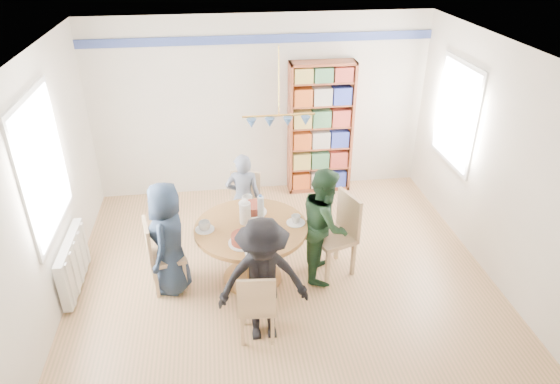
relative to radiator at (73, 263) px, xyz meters
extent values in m
plane|color=tan|center=(2.42, -0.30, -0.35)|extent=(5.00, 5.00, 0.00)
plane|color=white|center=(2.42, -0.30, 2.35)|extent=(5.00, 5.00, 0.00)
plane|color=white|center=(2.42, 2.20, 1.00)|extent=(5.00, 0.00, 5.00)
plane|color=white|center=(2.42, -2.80, 1.00)|extent=(5.00, 0.00, 5.00)
plane|color=white|center=(-0.08, -0.30, 1.00)|extent=(0.00, 5.00, 5.00)
plane|color=white|center=(4.92, -0.30, 1.00)|extent=(0.00, 5.00, 5.00)
cube|color=navy|center=(2.42, 2.18, 2.00)|extent=(5.00, 0.02, 0.12)
cube|color=white|center=(-0.07, 0.00, 1.25)|extent=(0.03, 1.32, 1.52)
cube|color=white|center=(-0.05, 0.00, 1.25)|extent=(0.01, 1.20, 1.40)
cube|color=white|center=(4.90, 1.00, 1.20)|extent=(0.03, 1.12, 1.42)
cube|color=white|center=(4.88, 1.00, 1.20)|extent=(0.01, 1.00, 1.30)
cylinder|color=gold|center=(2.42, 0.20, 1.98)|extent=(0.01, 0.01, 0.75)
cylinder|color=gold|center=(2.42, 0.20, 1.60)|extent=(0.80, 0.02, 0.02)
cone|color=#3E6BAF|center=(2.12, 0.20, 1.52)|extent=(0.11, 0.11, 0.10)
cone|color=#3E6BAF|center=(2.32, 0.20, 1.52)|extent=(0.11, 0.11, 0.10)
cone|color=#3E6BAF|center=(2.52, 0.20, 1.52)|extent=(0.11, 0.11, 0.10)
cone|color=#3E6BAF|center=(2.72, 0.20, 1.52)|extent=(0.11, 0.11, 0.10)
cube|color=silver|center=(0.00, 0.00, 0.00)|extent=(0.10, 1.00, 0.60)
cube|color=silver|center=(0.06, -0.40, 0.00)|extent=(0.02, 0.06, 0.56)
cube|color=silver|center=(0.06, -0.20, 0.00)|extent=(0.02, 0.06, 0.56)
cube|color=silver|center=(0.06, 0.00, 0.00)|extent=(0.02, 0.06, 0.56)
cube|color=silver|center=(0.06, 0.20, 0.00)|extent=(0.02, 0.06, 0.56)
cube|color=silver|center=(0.06, 0.40, 0.00)|extent=(0.02, 0.06, 0.56)
cylinder|color=#956030|center=(2.05, -0.12, 0.37)|extent=(1.30, 1.30, 0.05)
cylinder|color=#956030|center=(2.05, -0.12, 0.00)|extent=(0.16, 0.16, 0.70)
cylinder|color=#956030|center=(2.05, -0.12, -0.33)|extent=(0.70, 0.70, 0.04)
cube|color=tan|center=(1.07, -0.12, 0.08)|extent=(0.48, 0.48, 0.05)
cube|color=tan|center=(0.90, -0.16, 0.32)|extent=(0.12, 0.40, 0.48)
cube|color=tan|center=(1.26, -0.24, -0.15)|extent=(0.05, 0.05, 0.41)
cube|color=tan|center=(1.19, 0.08, -0.15)|extent=(0.05, 0.05, 0.41)
cube|color=tan|center=(0.95, -0.31, -0.15)|extent=(0.05, 0.05, 0.41)
cube|color=tan|center=(0.88, 0.01, -0.15)|extent=(0.05, 0.05, 0.41)
cube|color=tan|center=(3.03, -0.09, 0.13)|extent=(0.57, 0.57, 0.05)
cube|color=tan|center=(3.23, -0.02, 0.40)|extent=(0.19, 0.44, 0.54)
cube|color=tan|center=(2.80, 0.02, -0.12)|extent=(0.05, 0.05, 0.46)
cube|color=tan|center=(2.92, -0.32, -0.12)|extent=(0.05, 0.05, 0.46)
cube|color=tan|center=(3.14, 0.14, -0.12)|extent=(0.05, 0.05, 0.46)
cube|color=tan|center=(3.27, -0.20, -0.12)|extent=(0.05, 0.05, 0.46)
cube|color=tan|center=(2.03, 0.80, 0.08)|extent=(0.49, 0.49, 0.05)
cube|color=tan|center=(2.07, 0.97, 0.32)|extent=(0.40, 0.14, 0.48)
cube|color=tan|center=(1.83, 0.68, -0.15)|extent=(0.05, 0.05, 0.41)
cube|color=tan|center=(2.14, 0.60, -0.15)|extent=(0.05, 0.05, 0.41)
cube|color=tan|center=(1.91, 0.99, -0.15)|extent=(0.05, 0.05, 0.41)
cube|color=tan|center=(2.22, 0.91, -0.15)|extent=(0.05, 0.05, 0.41)
cube|color=tan|center=(2.03, -1.04, 0.05)|extent=(0.40, 0.40, 0.04)
cube|color=tan|center=(2.01, -1.21, 0.27)|extent=(0.38, 0.07, 0.45)
cube|color=tan|center=(2.19, -0.90, -0.16)|extent=(0.04, 0.04, 0.38)
cube|color=tan|center=(1.89, -0.87, -0.16)|extent=(0.04, 0.04, 0.38)
cube|color=tan|center=(2.16, -1.20, -0.16)|extent=(0.04, 0.04, 0.38)
cube|color=tan|center=(1.86, -1.18, -0.16)|extent=(0.04, 0.04, 0.38)
imported|color=#1A2539|center=(1.12, -0.14, 0.33)|extent=(0.56, 0.74, 1.37)
imported|color=#18301C|center=(2.92, -0.11, 0.35)|extent=(0.65, 0.77, 1.41)
imported|color=gray|center=(2.02, 0.77, 0.27)|extent=(0.47, 0.33, 1.25)
imported|color=black|center=(2.09, -1.05, 0.35)|extent=(0.91, 0.52, 1.40)
cube|color=brown|center=(2.83, 2.04, 0.67)|extent=(0.04, 0.29, 2.04)
cube|color=brown|center=(3.77, 2.04, 0.67)|extent=(0.04, 0.29, 2.04)
cube|color=brown|center=(3.30, 2.04, 1.67)|extent=(0.97, 0.29, 0.04)
cube|color=brown|center=(3.30, 2.04, -0.32)|extent=(0.97, 0.29, 0.06)
cube|color=brown|center=(3.30, 2.18, 0.67)|extent=(0.97, 0.02, 2.04)
cube|color=brown|center=(3.30, 2.04, 0.04)|extent=(0.91, 0.27, 0.02)
cube|color=brown|center=(3.30, 2.04, 0.38)|extent=(0.91, 0.27, 0.02)
cube|color=brown|center=(3.30, 2.04, 0.72)|extent=(0.91, 0.27, 0.02)
cube|color=brown|center=(3.30, 2.04, 1.06)|extent=(0.91, 0.27, 0.02)
cube|color=brown|center=(3.30, 2.04, 1.40)|extent=(0.91, 0.27, 0.02)
cube|color=#B64D1C|center=(3.01, 2.02, -0.17)|extent=(0.27, 0.21, 0.25)
cube|color=beige|center=(3.30, 2.02, -0.17)|extent=(0.27, 0.21, 0.25)
cube|color=navy|center=(3.59, 2.02, -0.17)|extent=(0.27, 0.21, 0.25)
cube|color=tan|center=(3.01, 2.02, 0.18)|extent=(0.27, 0.21, 0.25)
cube|color=#3B6A45|center=(3.30, 2.02, 0.18)|extent=(0.27, 0.21, 0.25)
cube|color=#9B352A|center=(3.59, 2.02, 0.18)|extent=(0.27, 0.21, 0.25)
cube|color=#B64D1C|center=(3.01, 2.02, 0.52)|extent=(0.27, 0.21, 0.25)
cube|color=beige|center=(3.30, 2.02, 0.52)|extent=(0.27, 0.21, 0.25)
cube|color=navy|center=(3.59, 2.02, 0.52)|extent=(0.27, 0.21, 0.25)
cube|color=tan|center=(3.01, 2.02, 0.86)|extent=(0.27, 0.21, 0.25)
cube|color=#3B6A45|center=(3.30, 2.02, 0.86)|extent=(0.27, 0.21, 0.25)
cube|color=#9B352A|center=(3.59, 2.02, 0.86)|extent=(0.27, 0.21, 0.25)
cube|color=#B64D1C|center=(3.01, 2.02, 1.20)|extent=(0.27, 0.21, 0.25)
cube|color=beige|center=(3.30, 2.02, 1.20)|extent=(0.27, 0.21, 0.25)
cube|color=navy|center=(3.59, 2.02, 1.20)|extent=(0.27, 0.21, 0.25)
cube|color=tan|center=(3.01, 2.02, 1.52)|extent=(0.27, 0.21, 0.21)
cube|color=#3B6A45|center=(3.30, 2.02, 1.52)|extent=(0.27, 0.21, 0.21)
cube|color=#9B352A|center=(3.59, 2.02, 1.52)|extent=(0.27, 0.21, 0.21)
cylinder|color=white|center=(2.00, -0.03, 0.53)|extent=(0.13, 0.13, 0.26)
sphere|color=white|center=(2.00, -0.03, 0.66)|extent=(0.10, 0.10, 0.10)
cylinder|color=silver|center=(2.18, 0.01, 0.55)|extent=(0.08, 0.08, 0.30)
cylinder|color=#3E6BAF|center=(2.18, 0.01, 0.71)|extent=(0.03, 0.03, 0.03)
cylinder|color=white|center=(2.10, 0.18, 0.41)|extent=(0.33, 0.33, 0.01)
cylinder|color=maroon|center=(2.10, 0.18, 0.46)|extent=(0.26, 0.26, 0.10)
cylinder|color=white|center=(1.94, -0.44, 0.41)|extent=(0.33, 0.33, 0.01)
cylinder|color=maroon|center=(1.94, -0.44, 0.46)|extent=(0.26, 0.26, 0.10)
cylinder|color=white|center=(1.53, -0.12, 0.41)|extent=(0.22, 0.22, 0.01)
imported|color=white|center=(1.53, -0.12, 0.45)|extent=(0.13, 0.13, 0.11)
cylinder|color=white|center=(2.57, -0.12, 0.41)|extent=(0.22, 0.22, 0.01)
imported|color=white|center=(2.57, -0.12, 0.45)|extent=(0.11, 0.11, 0.10)
cylinder|color=white|center=(2.05, 0.40, 0.41)|extent=(0.22, 0.22, 0.01)
imported|color=white|center=(2.05, 0.40, 0.45)|extent=(0.13, 0.13, 0.11)
cylinder|color=white|center=(2.05, -0.64, 0.41)|extent=(0.22, 0.22, 0.01)
imported|color=white|center=(2.05, -0.64, 0.45)|extent=(0.11, 0.11, 0.10)
camera|label=1|loc=(1.74, -4.91, 3.49)|focal=32.00mm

